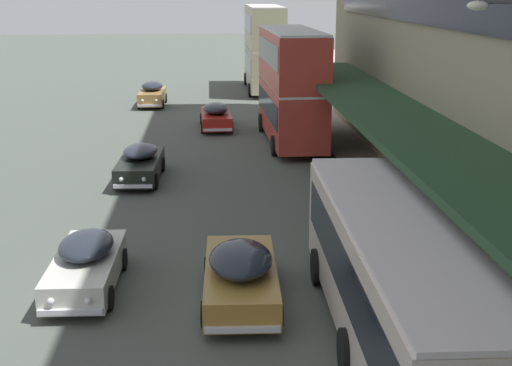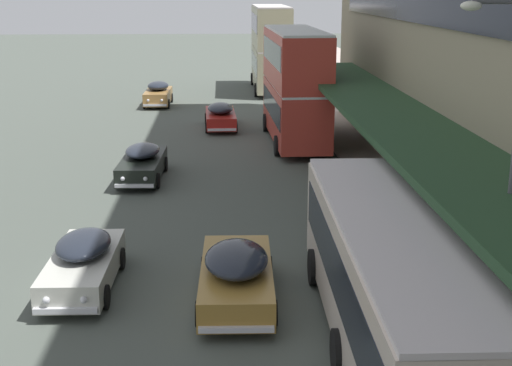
{
  "view_description": "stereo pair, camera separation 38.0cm",
  "coord_description": "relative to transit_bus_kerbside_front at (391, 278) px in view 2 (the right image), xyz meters",
  "views": [
    {
      "loc": [
        -0.02,
        -5.29,
        8.01
      ],
      "look_at": [
        1.57,
        18.85,
        1.3
      ],
      "focal_mm": 50.0,
      "sensor_mm": 36.0,
      "label": 1
    },
    {
      "loc": [
        0.36,
        -5.31,
        8.01
      ],
      "look_at": [
        1.57,
        18.85,
        1.3
      ],
      "focal_mm": 50.0,
      "sensor_mm": 36.0,
      "label": 2
    }
  ],
  "objects": [
    {
      "name": "transit_bus_kerbside_front",
      "position": [
        0.0,
        0.0,
        0.0
      ],
      "size": [
        2.9,
        11.53,
        3.14
      ],
      "color": "beige",
      "rests_on": "ground"
    },
    {
      "name": "transit_bus_kerbside_far",
      "position": [
        0.16,
        22.34,
        1.37
      ],
      "size": [
        2.9,
        9.46,
        5.88
      ],
      "color": "#B3372B",
      "rests_on": "ground"
    },
    {
      "name": "sedan_far_back",
      "position": [
        -3.35,
        2.88,
        -1.03
      ],
      "size": [
        2.08,
        4.96,
        1.57
      ],
      "color": "olive",
      "rests_on": "ground"
    },
    {
      "name": "street_lamp",
      "position": [
        2.35,
        0.02,
        2.75
      ],
      "size": [
        1.5,
        0.28,
        7.66
      ],
      "color": "#4C4C51",
      "rests_on": "sidewalk_kerb"
    },
    {
      "name": "sedan_trailing_mid",
      "position": [
        -7.07,
        15.37,
        -1.07
      ],
      "size": [
        1.9,
        4.88,
        1.46
      ],
      "color": "black",
      "rests_on": "ground"
    },
    {
      "name": "sedan_trailing_near",
      "position": [
        -8.0,
        35.0,
        -1.01
      ],
      "size": [
        1.84,
        4.54,
        1.63
      ],
      "color": "#A0733C",
      "rests_on": "ground"
    },
    {
      "name": "sedan_second_near",
      "position": [
        -7.51,
        4.01,
        -1.08
      ],
      "size": [
        1.86,
        4.57,
        1.47
      ],
      "color": "beige",
      "rests_on": "ground"
    },
    {
      "name": "transit_bus_kerbside_rear",
      "position": [
        0.25,
        41.73,
        1.71
      ],
      "size": [
        2.82,
        10.07,
        6.53
      ],
      "color": "#B0AC87",
      "rests_on": "ground"
    },
    {
      "name": "sedan_oncoming_front",
      "position": [
        -3.71,
        26.48,
        -1.06
      ],
      "size": [
        1.9,
        4.82,
        1.51
      ],
      "color": "#A41F19",
      "rests_on": "ground"
    }
  ]
}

